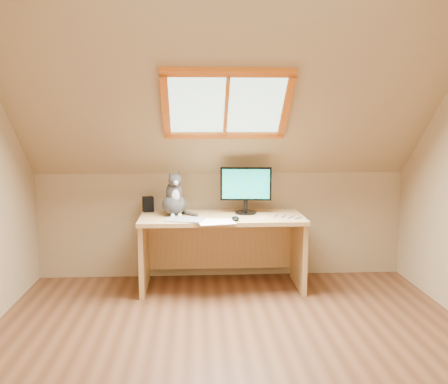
{
  "coord_description": "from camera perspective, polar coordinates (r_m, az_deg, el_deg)",
  "views": [
    {
      "loc": [
        -0.25,
        -2.96,
        1.5
      ],
      "look_at": [
        -0.02,
        1.0,
        0.93
      ],
      "focal_mm": 40.0,
      "sensor_mm": 36.0,
      "label": 1
    }
  ],
  "objects": [
    {
      "name": "cat",
      "position": [
        4.46,
        -5.72,
        -0.82
      ],
      "size": [
        0.27,
        0.31,
        0.41
      ],
      "color": "#3E3A37",
      "rests_on": "desk"
    },
    {
      "name": "monitor",
      "position": [
        4.49,
        2.51,
        0.58
      ],
      "size": [
        0.46,
        0.19,
        0.42
      ],
      "color": "black",
      "rests_on": "desk"
    },
    {
      "name": "cables",
      "position": [
        4.36,
        6.05,
        -2.9
      ],
      "size": [
        0.51,
        0.26,
        0.01
      ],
      "color": "silver",
      "rests_on": "desk"
    },
    {
      "name": "ground",
      "position": [
        3.33,
        1.42,
        -18.6
      ],
      "size": [
        3.5,
        3.5,
        0.0
      ],
      "primitive_type": "plane",
      "color": "brown",
      "rests_on": "ground"
    },
    {
      "name": "graphics_tablet",
      "position": [
        4.24,
        -4.47,
        -3.17
      ],
      "size": [
        0.35,
        0.29,
        0.01
      ],
      "primitive_type": "cube",
      "rotation": [
        0.0,
        0.0,
        -0.27
      ],
      "color": "#B2B2B7",
      "rests_on": "desk"
    },
    {
      "name": "room_shell",
      "position": [
        2.88,
        1.68,
        6.8
      ],
      "size": [
        3.52,
        3.52,
        2.41
      ],
      "color": "tan",
      "rests_on": "ground"
    },
    {
      "name": "mouse",
      "position": [
        4.22,
        1.31,
        -3.05
      ],
      "size": [
        0.07,
        0.12,
        0.03
      ],
      "primitive_type": "ellipsoid",
      "rotation": [
        0.0,
        0.0,
        0.06
      ],
      "color": "black",
      "rests_on": "desk"
    },
    {
      "name": "papers",
      "position": [
        4.17,
        -0.26,
        -3.39
      ],
      "size": [
        0.33,
        0.27,
        0.0
      ],
      "color": "white",
      "rests_on": "desk"
    },
    {
      "name": "desk_speaker",
      "position": [
        4.68,
        -8.67,
        -1.39
      ],
      "size": [
        0.11,
        0.11,
        0.14
      ],
      "primitive_type": "cube",
      "rotation": [
        0.0,
        0.0,
        0.24
      ],
      "color": "black",
      "rests_on": "desk"
    },
    {
      "name": "desk",
      "position": [
        4.53,
        -0.27,
        -5.19
      ],
      "size": [
        1.45,
        0.63,
        0.66
      ],
      "color": "tan",
      "rests_on": "ground"
    }
  ]
}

